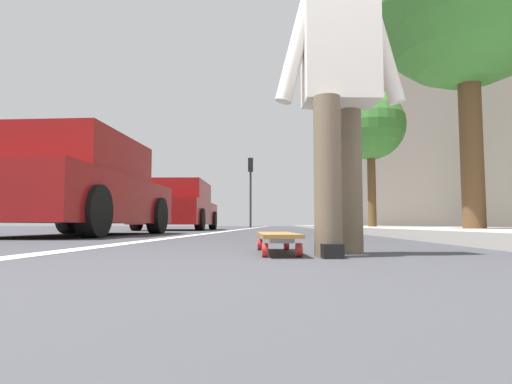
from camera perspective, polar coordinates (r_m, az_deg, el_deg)
name	(u,v)px	position (r m, az deg, el deg)	size (l,w,h in m)	color
ground_plane	(272,231)	(11.08, 2.20, -5.23)	(80.00, 80.00, 0.00)	#38383D
lane_stripe_white	(254,228)	(21.12, -0.31, -4.82)	(52.00, 0.16, 0.01)	silver
sidewalk_curb	(348,227)	(19.31, 12.20, -4.61)	(52.00, 3.20, 0.11)	#9E9B93
building_facade	(389,130)	(24.35, 17.33, 7.86)	(40.00, 1.20, 10.49)	#61594F
skateboard	(277,237)	(2.45, 2.82, -5.99)	(0.85, 0.28, 0.11)	red
skater_person	(339,83)	(2.45, 11.07, 14.13)	(0.48, 0.72, 1.64)	brown
parked_car_near	(79,189)	(7.06, -22.61, 0.43)	(4.15, 1.92, 1.49)	maroon
parked_car_mid	(179,207)	(13.30, -10.31, -2.01)	(4.60, 2.09, 1.47)	maroon
traffic_light	(251,179)	(24.74, -0.73, 1.73)	(0.33, 0.28, 4.04)	#2D2D2D
street_tree_mid	(370,126)	(12.75, 15.05, 8.49)	(1.97, 1.97, 3.98)	brown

